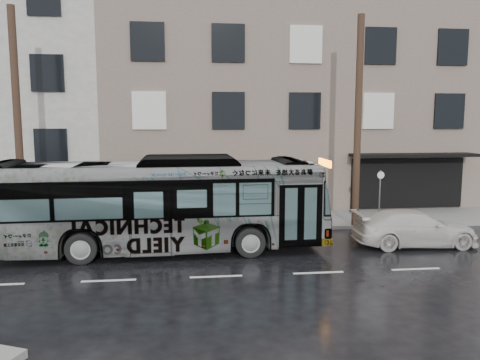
# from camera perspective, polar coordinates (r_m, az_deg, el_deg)

# --- Properties ---
(ground) EXTENTS (120.00, 120.00, 0.00)m
(ground) POSITION_cam_1_polar(r_m,az_deg,el_deg) (16.95, -3.46, -8.94)
(ground) COLOR black
(ground) RESTS_ON ground
(sidewalk) EXTENTS (90.00, 3.60, 0.15)m
(sidewalk) POSITION_cam_1_polar(r_m,az_deg,el_deg) (21.68, -4.15, -5.14)
(sidewalk) COLOR gray
(sidewalk) RESTS_ON ground
(building_taupe) EXTENTS (20.00, 12.00, 11.00)m
(building_taupe) POSITION_cam_1_polar(r_m,az_deg,el_deg) (29.54, 4.97, 8.76)
(building_taupe) COLOR gray
(building_taupe) RESTS_ON ground
(utility_pole_front) EXTENTS (0.30, 0.30, 9.00)m
(utility_pole_front) POSITION_cam_1_polar(r_m,az_deg,el_deg) (20.88, 14.18, 6.84)
(utility_pole_front) COLOR #3E2B1F
(utility_pole_front) RESTS_ON sidewalk
(utility_pole_rear) EXTENTS (0.30, 0.30, 9.00)m
(utility_pole_rear) POSITION_cam_1_polar(r_m,az_deg,el_deg) (20.66, -25.48, 6.35)
(utility_pole_rear) COLOR #3E2B1F
(utility_pole_rear) RESTS_ON sidewalk
(sign_post) EXTENTS (0.06, 0.06, 2.40)m
(sign_post) POSITION_cam_1_polar(r_m,az_deg,el_deg) (21.56, 16.64, -2.05)
(sign_post) COLOR slate
(sign_post) RESTS_ON sidewalk
(bus) EXTENTS (12.45, 3.22, 3.45)m
(bus) POSITION_cam_1_polar(r_m,az_deg,el_deg) (17.14, -10.28, -2.95)
(bus) COLOR #B2B2B2
(bus) RESTS_ON ground
(white_sedan) EXTENTS (4.72, 2.08, 1.35)m
(white_sedan) POSITION_cam_1_polar(r_m,az_deg,el_deg) (19.02, 20.50, -5.51)
(white_sedan) COLOR silver
(white_sedan) RESTS_ON ground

